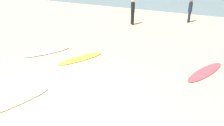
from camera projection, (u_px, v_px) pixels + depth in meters
ground_plane at (64, 108)px, 6.33m from camera, size 120.00×120.00×0.00m
surfboard_0 at (10, 104)px, 6.47m from camera, size 1.00×2.57×0.07m
surfboard_1 at (47, 52)px, 10.57m from camera, size 1.41×2.36×0.09m
surfboard_2 at (205, 72)px, 8.51m from camera, size 1.19×2.61×0.07m
surfboard_3 at (81, 58)px, 9.83m from camera, size 1.21×2.36×0.07m
beachgoer_near at (133, 10)px, 15.70m from camera, size 0.38×0.38×1.84m
beachgoer_far at (190, 10)px, 16.44m from camera, size 0.29×0.34×1.72m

